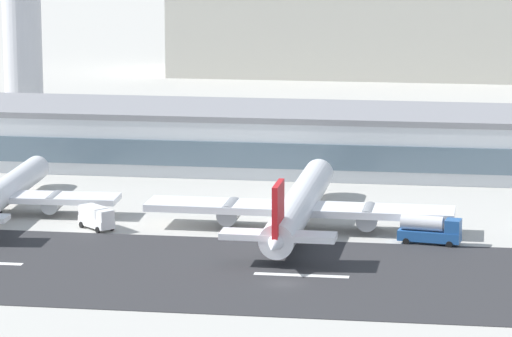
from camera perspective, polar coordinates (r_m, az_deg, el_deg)
The scene contains 9 objects.
ground_plane at distance 174.16m, azimuth 1.13°, elevation -4.67°, with size 1400.00×1400.00×0.00m, color #B2AFA8.
runway_strip at distance 178.00m, azimuth 1.29°, elevation -4.31°, with size 800.00×36.00×0.08m, color #2D2D30.
runway_centreline_dash_4 at distance 177.79m, azimuth 1.84°, elevation -4.32°, with size 12.00×1.20×0.01m, color white.
terminal_building at distance 244.52m, azimuth 3.59°, elevation 1.16°, with size 191.67×23.49×10.58m.
distant_hotel_block at distance 371.41m, azimuth 4.65°, elevation 6.60°, with size 103.96×26.41×37.21m, color beige.
airliner_blue_tail_gate_0 at distance 213.28m, azimuth -10.29°, elevation -1.08°, with size 35.54×45.28×9.45m.
airliner_red_tail_gate_1 at distance 199.91m, azimuth 1.70°, elevation -1.59°, with size 44.01×52.20×10.89m.
service_box_truck_0 at distance 202.83m, azimuth -6.44°, elevation -1.96°, with size 6.07×5.79×3.25m.
service_fuel_truck_1 at distance 194.56m, azimuth 7.01°, elevation -2.46°, with size 8.80×3.91×3.95m.
Camera 1 is at (21.10, -166.31, 47.18)m, focal length 99.35 mm.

